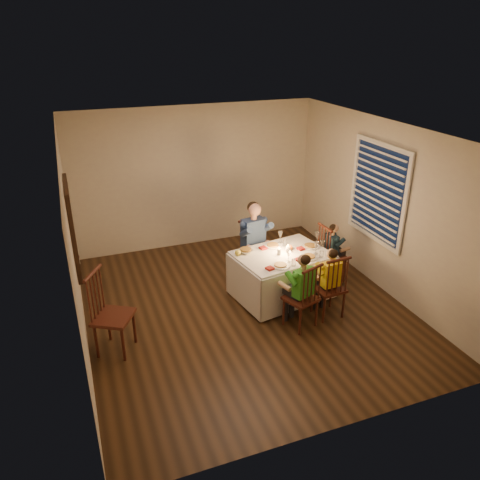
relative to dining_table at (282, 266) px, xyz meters
name	(u,v)px	position (x,y,z in m)	size (l,w,h in m)	color
ground	(245,307)	(-0.65, -0.11, -0.51)	(5.00, 5.00, 0.00)	black
wall_left	(73,252)	(-2.90, -0.11, 0.79)	(0.02, 5.00, 2.60)	#BDB0A1
wall_right	(382,207)	(1.60, -0.11, 0.79)	(0.02, 5.00, 2.60)	#BDB0A1
wall_back	(196,177)	(-0.65, 2.39, 0.79)	(4.50, 0.02, 2.60)	#BDB0A1
ceiling	(245,131)	(-0.65, -0.11, 2.09)	(5.00, 5.00, 0.00)	white
dining_table	(282,266)	(0.00, 0.00, 0.00)	(1.53, 1.22, 0.69)	silver
chair_adult	(254,276)	(-0.16, 0.72, -0.51)	(0.40, 0.38, 0.98)	#33120D
chair_near_left	(299,325)	(-0.10, -0.82, -0.51)	(0.40, 0.38, 0.98)	#33120D
chair_near_right	(326,314)	(0.39, -0.71, -0.51)	(0.40, 0.38, 0.98)	#33120D
chair_end	(330,279)	(0.98, 0.17, -0.51)	(0.40, 0.38, 0.98)	#33120D
chair_extra	(118,349)	(-2.55, -0.48, -0.51)	(0.46, 0.44, 1.12)	#33120D
adult	(254,276)	(-0.16, 0.72, -0.51)	(0.49, 0.45, 1.30)	#32497D
child_green	(299,325)	(-0.10, -0.82, -0.51)	(0.37, 0.34, 1.10)	green
child_yellow	(326,314)	(0.39, -0.71, -0.51)	(0.35, 0.32, 1.06)	yellow
child_teal	(330,279)	(0.98, 0.17, -0.51)	(0.31, 0.28, 0.99)	#172C3B
setting_adult	(273,246)	(-0.03, 0.29, 0.22)	(0.26, 0.26, 0.02)	silver
setting_green	(280,266)	(-0.20, -0.36, 0.22)	(0.26, 0.26, 0.02)	silver
setting_yellow	(309,257)	(0.30, -0.26, 0.22)	(0.26, 0.26, 0.02)	silver
setting_teal	(310,246)	(0.50, 0.06, 0.22)	(0.26, 0.26, 0.02)	silver
candle_left	(279,252)	(-0.06, -0.01, 0.26)	(0.06, 0.06, 0.10)	silver
candle_right	(288,249)	(0.09, 0.02, 0.26)	(0.06, 0.06, 0.10)	silver
squash	(238,253)	(-0.64, 0.18, 0.25)	(0.09, 0.09, 0.09)	yellow
orange_fruit	(290,248)	(0.16, 0.08, 0.25)	(0.08, 0.08, 0.08)	orange
serving_bowl	(246,251)	(-0.50, 0.22, 0.23)	(0.21, 0.21, 0.05)	silver
wall_mirror	(72,227)	(-2.86, 0.19, 0.99)	(0.06, 0.95, 1.15)	black
window_blinds	(377,192)	(1.56, -0.01, 0.99)	(0.07, 1.34, 1.54)	#0C1732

